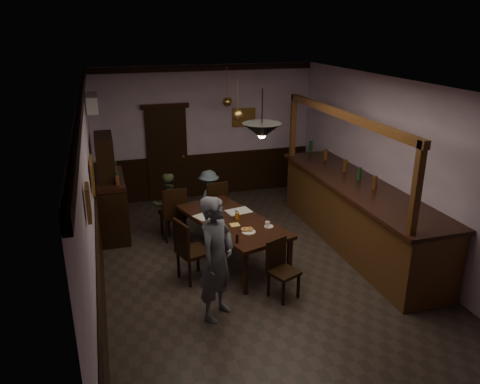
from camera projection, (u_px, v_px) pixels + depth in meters
name	position (u px, v px, depth m)	size (l,w,h in m)	color
room	(264.00, 189.00, 7.03)	(5.01, 8.01, 3.01)	#2D2621
dining_table	(232.00, 223.00, 7.84)	(1.60, 2.40, 0.75)	black
chair_far_left	(174.00, 211.00, 8.63)	(0.49, 0.49, 1.04)	black
chair_far_right	(216.00, 203.00, 9.11)	(0.47, 0.47, 0.99)	black
chair_near	(280.00, 266.00, 6.87)	(0.50, 0.50, 0.89)	black
chair_side	(188.00, 248.00, 7.24)	(0.57, 0.57, 1.03)	black
person_standing	(216.00, 259.00, 6.25)	(0.64, 0.42, 1.76)	#565A62
person_seated_left	(168.00, 204.00, 8.84)	(0.60, 0.46, 1.23)	#4C5634
person_seated_right	(209.00, 198.00, 9.33)	(0.73, 0.42, 1.12)	slate
newspaper_left	(207.00, 216.00, 7.97)	(0.42, 0.30, 0.01)	silver
newspaper_right	(239.00, 211.00, 8.15)	(0.42, 0.30, 0.01)	silver
napkin	(235.00, 225.00, 7.61)	(0.15, 0.15, 0.00)	#EDCC57
saucer	(269.00, 226.00, 7.54)	(0.15, 0.15, 0.01)	white
coffee_cup	(267.00, 224.00, 7.53)	(0.08, 0.08, 0.07)	white
pastry_plate	(249.00, 232.00, 7.34)	(0.22, 0.22, 0.01)	white
pastry_ring_a	(245.00, 229.00, 7.36)	(0.13, 0.13, 0.04)	#C68C47
pastry_ring_b	(249.00, 229.00, 7.37)	(0.13, 0.13, 0.04)	#C68C47
soda_can	(237.00, 216.00, 7.79)	(0.07, 0.07, 0.12)	orange
beer_glass	(217.00, 217.00, 7.66)	(0.06, 0.06, 0.20)	#BF721E
water_glass	(237.00, 214.00, 7.86)	(0.06, 0.06, 0.15)	silver
pepper_mill	(237.00, 238.00, 6.98)	(0.04, 0.04, 0.14)	black
sideboard	(111.00, 195.00, 8.85)	(0.52, 1.46, 1.93)	black
bar_counter	(357.00, 213.00, 8.41)	(1.03, 4.42, 2.48)	#4B2B14
door_back	(167.00, 155.00, 10.49)	(0.90, 0.06, 2.10)	black
ac_unit	(92.00, 103.00, 8.67)	(0.20, 0.85, 0.30)	white
picture_left_small	(88.00, 203.00, 4.70)	(0.04, 0.28, 0.36)	olive
picture_left_large	(92.00, 175.00, 7.01)	(0.04, 0.62, 0.48)	olive
picture_back	(244.00, 117.00, 10.73)	(0.55, 0.04, 0.42)	olive
pendant_iron	(262.00, 131.00, 6.63)	(0.56, 0.56, 0.70)	black
pendant_brass_mid	(238.00, 115.00, 8.35)	(0.20, 0.20, 0.81)	#BF8C3F
pendant_brass_far	(227.00, 102.00, 9.70)	(0.20, 0.20, 0.81)	#BF8C3F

